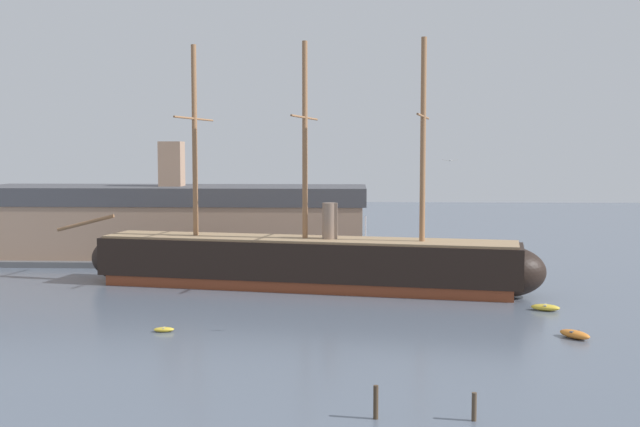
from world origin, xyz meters
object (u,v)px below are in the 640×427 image
(dinghy_mid_right, at_px, (575,334))
(dinghy_alongside_stern, at_px, (545,307))
(dockside_warehouse_left, at_px, (175,223))
(sailboat_distant_centre, at_px, (364,263))
(mooring_piling_nearest, at_px, (376,402))
(dinghy_far_left, at_px, (137,273))
(seagull_in_flight, at_px, (450,160))
(dinghy_mid_left, at_px, (164,330))
(mooring_piling_left_pair, at_px, (474,407))
(tall_ship, at_px, (305,262))

(dinghy_mid_right, relative_size, dinghy_alongside_stern, 1.03)
(dinghy_mid_right, relative_size, dockside_warehouse_left, 0.05)
(sailboat_distant_centre, distance_m, mooring_piling_nearest, 60.00)
(dinghy_far_left, xyz_separation_m, seagull_in_flight, (35.31, -32.94, 14.71))
(dinghy_alongside_stern, xyz_separation_m, mooring_piling_nearest, (-17.58, -31.91, 0.68))
(dinghy_mid_right, bearing_deg, dinghy_alongside_stern, 88.52)
(dinghy_mid_right, xyz_separation_m, mooring_piling_nearest, (-17.28, -20.56, 0.66))
(dinghy_mid_left, xyz_separation_m, dinghy_mid_right, (35.15, -0.76, 0.13))
(mooring_piling_left_pair, relative_size, seagull_in_flight, 1.31)
(dinghy_far_left, relative_size, mooring_piling_nearest, 1.24)
(seagull_in_flight, bearing_deg, dinghy_mid_left, 174.58)
(dinghy_mid_left, bearing_deg, dockside_warehouse_left, 101.80)
(dinghy_mid_left, relative_size, mooring_piling_left_pair, 1.10)
(tall_ship, relative_size, dinghy_mid_right, 18.85)
(mooring_piling_nearest, height_order, dockside_warehouse_left, dockside_warehouse_left)
(seagull_in_flight, bearing_deg, tall_ship, 118.68)
(dinghy_far_left, height_order, dockside_warehouse_left, dockside_warehouse_left)
(dockside_warehouse_left, bearing_deg, mooring_piling_nearest, -67.56)
(sailboat_distant_centre, xyz_separation_m, mooring_piling_nearest, (-0.01, -60.00, 0.43))
(dinghy_mid_left, bearing_deg, dinghy_alongside_stern, 16.63)
(dinghy_far_left, distance_m, mooring_piling_nearest, 59.43)
(tall_ship, xyz_separation_m, dinghy_mid_left, (-10.94, -22.19, -2.84))
(dinghy_mid_right, distance_m, seagull_in_flight, 18.26)
(sailboat_distant_centre, height_order, mooring_piling_nearest, sailboat_distant_centre)
(dinghy_mid_left, bearing_deg, mooring_piling_left_pair, -42.19)
(tall_ship, bearing_deg, mooring_piling_left_pair, -73.80)
(dockside_warehouse_left, bearing_deg, dinghy_far_left, -97.04)
(dinghy_alongside_stern, bearing_deg, dinghy_far_left, 156.65)
(seagull_in_flight, bearing_deg, mooring_piling_nearest, -108.79)
(sailboat_distant_centre, distance_m, seagull_in_flight, 43.91)
(dinghy_far_left, distance_m, mooring_piling_left_pair, 62.47)
(mooring_piling_left_pair, relative_size, dockside_warehouse_left, 0.03)
(dinghy_mid_left, relative_size, sailboat_distant_centre, 0.27)
(dinghy_alongside_stern, xyz_separation_m, seagull_in_flight, (-11.11, -12.89, 14.65))
(tall_ship, distance_m, mooring_piling_left_pair, 45.44)
(dinghy_mid_left, xyz_separation_m, dinghy_alongside_stern, (35.44, 10.59, 0.12))
(seagull_in_flight, bearing_deg, mooring_piling_left_pair, -92.21)
(mooring_piling_nearest, bearing_deg, dinghy_mid_right, 49.95)
(mooring_piling_left_pair, bearing_deg, dockside_warehouse_left, 116.55)
(dinghy_mid_right, xyz_separation_m, dinghy_far_left, (-46.13, 31.39, -0.07))
(dinghy_alongside_stern, xyz_separation_m, dockside_warehouse_left, (-44.72, 33.82, 5.01))
(tall_ship, xyz_separation_m, mooring_piling_nearest, (6.93, -43.51, -2.05))
(mooring_piling_left_pair, distance_m, seagull_in_flight, 23.76)
(dinghy_mid_right, xyz_separation_m, dockside_warehouse_left, (-44.43, 45.17, 4.99))
(dinghy_mid_left, bearing_deg, tall_ship, 63.76)
(dinghy_alongside_stern, relative_size, mooring_piling_nearest, 1.49)
(tall_ship, height_order, mooring_piling_nearest, tall_ship)
(tall_ship, relative_size, mooring_piling_nearest, 28.74)
(dinghy_mid_left, distance_m, mooring_piling_left_pair, 31.86)
(tall_ship, height_order, dinghy_mid_right, tall_ship)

